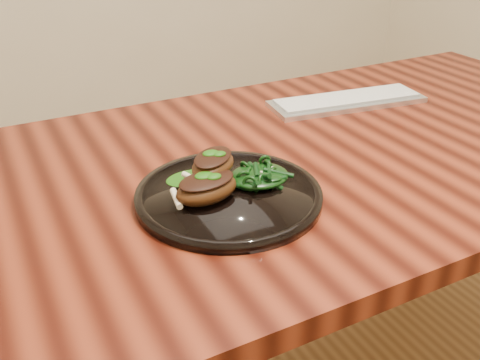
% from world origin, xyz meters
% --- Properties ---
extents(desk, '(1.60, 0.80, 0.75)m').
position_xyz_m(desk, '(0.00, 0.00, 0.67)').
color(desk, '#320C06').
rests_on(desk, ground).
extents(plate, '(0.31, 0.31, 0.02)m').
position_xyz_m(plate, '(-0.25, -0.11, 0.76)').
color(plate, black).
rests_on(plate, desk).
extents(lamb_chop_front, '(0.12, 0.09, 0.05)m').
position_xyz_m(lamb_chop_front, '(-0.29, -0.12, 0.79)').
color(lamb_chop_front, '#45220D').
rests_on(lamb_chop_front, plate).
extents(lamb_chop_back, '(0.11, 0.11, 0.04)m').
position_xyz_m(lamb_chop_back, '(-0.26, -0.08, 0.81)').
color(lamb_chop_back, '#45220D').
rests_on(lamb_chop_back, plate).
extents(herb_smear, '(0.09, 0.06, 0.01)m').
position_xyz_m(herb_smear, '(-0.28, -0.04, 0.77)').
color(herb_smear, '#0F4307').
rests_on(herb_smear, plate).
extents(greens_heap, '(0.10, 0.10, 0.04)m').
position_xyz_m(greens_heap, '(-0.18, -0.10, 0.78)').
color(greens_heap, black).
rests_on(greens_heap, plate).
extents(keyboard, '(0.39, 0.16, 0.02)m').
position_xyz_m(keyboard, '(0.21, 0.17, 0.76)').
color(keyboard, silver).
rests_on(keyboard, desk).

